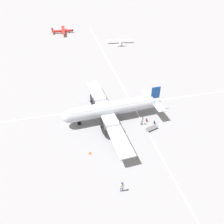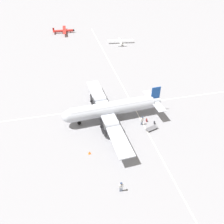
{
  "view_description": "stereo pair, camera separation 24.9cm",
  "coord_description": "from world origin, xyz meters",
  "px_view_note": "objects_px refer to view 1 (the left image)",
  "views": [
    {
      "loc": [
        31.99,
        -7.71,
        26.05
      ],
      "look_at": [
        0.0,
        0.0,
        1.55
      ],
      "focal_mm": 35.0,
      "sensor_mm": 36.0,
      "label": 1
    },
    {
      "loc": [
        32.04,
        -7.47,
        26.05
      ],
      "look_at": [
        0.0,
        0.0,
        1.55
      ],
      "focal_mm": 35.0,
      "sensor_mm": 36.0,
      "label": 2
    }
  ],
  "objects_px": {
    "light_aircraft_distant": "(119,41)",
    "baggage_cart": "(152,128)",
    "traffic_cone": "(90,153)",
    "airliner_main": "(110,109)",
    "crew_foreground": "(122,186)",
    "light_aircraft_taxiing": "(63,31)",
    "suitcase_near_door": "(147,120)",
    "passenger_boarding": "(142,120)",
    "suitcase_upright_spare": "(154,122)"
  },
  "relations": [
    {
      "from": "light_aircraft_distant",
      "to": "baggage_cart",
      "type": "bearing_deg",
      "value": 179.55
    },
    {
      "from": "traffic_cone",
      "to": "airliner_main",
      "type": "bearing_deg",
      "value": 146.99
    },
    {
      "from": "light_aircraft_distant",
      "to": "crew_foreground",
      "type": "bearing_deg",
      "value": 172.51
    },
    {
      "from": "crew_foreground",
      "to": "light_aircraft_taxiing",
      "type": "height_order",
      "value": "light_aircraft_taxiing"
    },
    {
      "from": "suitcase_near_door",
      "to": "light_aircraft_distant",
      "type": "xyz_separation_m",
      "value": [
        -42.64,
        6.22,
        0.48
      ]
    },
    {
      "from": "traffic_cone",
      "to": "crew_foreground",
      "type": "bearing_deg",
      "value": 22.3
    },
    {
      "from": "baggage_cart",
      "to": "light_aircraft_distant",
      "type": "distance_m",
      "value": 45.45
    },
    {
      "from": "crew_foreground",
      "to": "baggage_cart",
      "type": "bearing_deg",
      "value": -123.3
    },
    {
      "from": "crew_foreground",
      "to": "suitcase_near_door",
      "type": "distance_m",
      "value": 15.81
    },
    {
      "from": "crew_foreground",
      "to": "suitcase_near_door",
      "type": "bearing_deg",
      "value": -117.69
    },
    {
      "from": "crew_foreground",
      "to": "light_aircraft_taxiing",
      "type": "bearing_deg",
      "value": -82.08
    },
    {
      "from": "airliner_main",
      "to": "crew_foreground",
      "type": "relative_size",
      "value": 13.55
    },
    {
      "from": "airliner_main",
      "to": "light_aircraft_distant",
      "type": "height_order",
      "value": "airliner_main"
    },
    {
      "from": "suitcase_near_door",
      "to": "traffic_cone",
      "type": "height_order",
      "value": "suitcase_near_door"
    },
    {
      "from": "light_aircraft_taxiing",
      "to": "traffic_cone",
      "type": "distance_m",
      "value": 64.68
    },
    {
      "from": "crew_foreground",
      "to": "passenger_boarding",
      "type": "relative_size",
      "value": 0.99
    },
    {
      "from": "airliner_main",
      "to": "suitcase_upright_spare",
      "type": "relative_size",
      "value": 38.31
    },
    {
      "from": "baggage_cart",
      "to": "suitcase_upright_spare",
      "type": "bearing_deg",
      "value": -145.51
    },
    {
      "from": "light_aircraft_taxiing",
      "to": "traffic_cone",
      "type": "height_order",
      "value": "light_aircraft_taxiing"
    },
    {
      "from": "light_aircraft_distant",
      "to": "suitcase_near_door",
      "type": "bearing_deg",
      "value": 179.02
    },
    {
      "from": "light_aircraft_distant",
      "to": "traffic_cone",
      "type": "xyz_separation_m",
      "value": [
        48.27,
        -17.91,
        -0.53
      ]
    },
    {
      "from": "suitcase_upright_spare",
      "to": "light_aircraft_distant",
      "type": "xyz_separation_m",
      "value": [
        -43.68,
        5.08,
        0.48
      ]
    },
    {
      "from": "passenger_boarding",
      "to": "baggage_cart",
      "type": "relative_size",
      "value": 0.75
    },
    {
      "from": "crew_foreground",
      "to": "baggage_cart",
      "type": "height_order",
      "value": "crew_foreground"
    },
    {
      "from": "crew_foreground",
      "to": "baggage_cart",
      "type": "xyz_separation_m",
      "value": [
        -10.88,
        8.63,
        -0.83
      ]
    },
    {
      "from": "light_aircraft_taxiing",
      "to": "passenger_boarding",
      "type": "bearing_deg",
      "value": -77.56
    },
    {
      "from": "suitcase_upright_spare",
      "to": "suitcase_near_door",
      "type": "bearing_deg",
      "value": -132.47
    },
    {
      "from": "traffic_cone",
      "to": "light_aircraft_distant",
      "type": "bearing_deg",
      "value": 159.64
    },
    {
      "from": "passenger_boarding",
      "to": "suitcase_near_door",
      "type": "xyz_separation_m",
      "value": [
        -0.71,
        1.21,
        -0.82
      ]
    },
    {
      "from": "suitcase_upright_spare",
      "to": "traffic_cone",
      "type": "distance_m",
      "value": 13.63
    },
    {
      "from": "passenger_boarding",
      "to": "traffic_cone",
      "type": "relative_size",
      "value": 3.42
    },
    {
      "from": "baggage_cart",
      "to": "light_aircraft_taxiing",
      "type": "xyz_separation_m",
      "value": [
        -61.44,
        -12.16,
        0.59
      ]
    },
    {
      "from": "airliner_main",
      "to": "light_aircraft_taxiing",
      "type": "relative_size",
      "value": 2.13
    },
    {
      "from": "airliner_main",
      "to": "traffic_cone",
      "type": "bearing_deg",
      "value": 53.5
    },
    {
      "from": "airliner_main",
      "to": "crew_foreground",
      "type": "bearing_deg",
      "value": 79.09
    },
    {
      "from": "airliner_main",
      "to": "suitcase_upright_spare",
      "type": "xyz_separation_m",
      "value": [
        3.36,
        7.67,
        -2.13
      ]
    },
    {
      "from": "passenger_boarding",
      "to": "traffic_cone",
      "type": "height_order",
      "value": "passenger_boarding"
    },
    {
      "from": "suitcase_upright_spare",
      "to": "airliner_main",
      "type": "bearing_deg",
      "value": -113.63
    },
    {
      "from": "light_aircraft_distant",
      "to": "suitcase_upright_spare",
      "type": "bearing_deg",
      "value": -179.32
    },
    {
      "from": "baggage_cart",
      "to": "traffic_cone",
      "type": "height_order",
      "value": "baggage_cart"
    },
    {
      "from": "suitcase_upright_spare",
      "to": "crew_foreground",
      "type": "bearing_deg",
      "value": -38.41
    },
    {
      "from": "light_aircraft_distant",
      "to": "traffic_cone",
      "type": "height_order",
      "value": "light_aircraft_distant"
    },
    {
      "from": "crew_foreground",
      "to": "passenger_boarding",
      "type": "height_order",
      "value": "passenger_boarding"
    },
    {
      "from": "passenger_boarding",
      "to": "baggage_cart",
      "type": "bearing_deg",
      "value": 115.95
    },
    {
      "from": "crew_foreground",
      "to": "suitcase_near_door",
      "type": "height_order",
      "value": "crew_foreground"
    },
    {
      "from": "airliner_main",
      "to": "light_aircraft_distant",
      "type": "bearing_deg",
      "value": -111.04
    },
    {
      "from": "passenger_boarding",
      "to": "suitcase_upright_spare",
      "type": "relative_size",
      "value": 2.84
    },
    {
      "from": "light_aircraft_taxiing",
      "to": "traffic_cone",
      "type": "bearing_deg",
      "value": -87.53
    },
    {
      "from": "airliner_main",
      "to": "suitcase_near_door",
      "type": "relative_size",
      "value": 38.96
    },
    {
      "from": "crew_foreground",
      "to": "passenger_boarding",
      "type": "bearing_deg",
      "value": -115.2
    }
  ]
}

